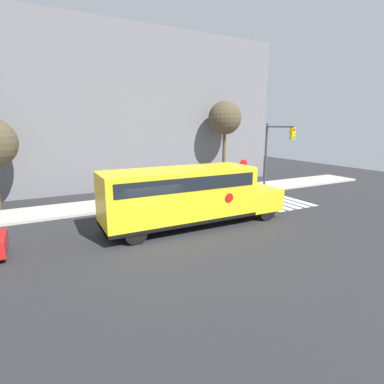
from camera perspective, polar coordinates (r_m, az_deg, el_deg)
The scene contains 8 objects.
ground_plane at distance 13.94m, azimuth -7.83°, elevation -8.68°, with size 60.00×60.00×0.00m, color #28282B.
sidewalk_strip at distance 19.89m, azimuth -14.25°, elevation -2.26°, with size 44.00×3.00×0.15m.
building_backdrop at distance 25.67m, azimuth -18.56°, elevation 14.67°, with size 32.00×4.00×12.51m.
crosswalk_stripes at distance 20.74m, azimuth 16.68°, elevation -2.00°, with size 3.30×3.20×0.01m.
school_bus at distance 14.90m, azimuth -1.02°, elevation -0.35°, with size 9.54×2.57×2.97m.
stop_sign at distance 22.39m, azimuth 9.66°, elevation 3.89°, with size 0.71×0.10×2.60m.
traffic_light at distance 23.33m, azimuth 15.42°, elevation 8.16°, with size 0.28×2.81×5.19m.
tree_far_sidewalk at distance 25.91m, azimuth 6.26°, elevation 13.72°, with size 2.77×2.77×7.03m.
Camera 1 is at (-4.31, -12.27, 5.02)m, focal length 28.00 mm.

